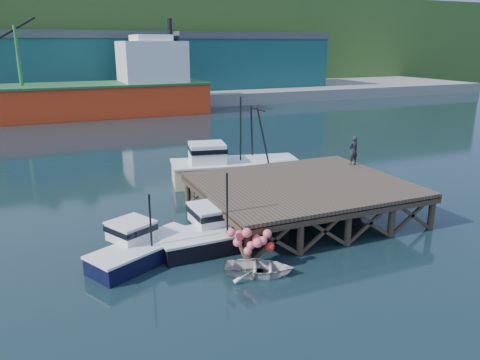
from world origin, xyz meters
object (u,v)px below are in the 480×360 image
dockworker (353,150)px  trawler (233,165)px  dinghy (259,268)px  boat_black (220,231)px  boat_navy (141,246)px

dockworker → trawler: bearing=-47.9°
dinghy → dockworker: 13.99m
trawler → boat_black: bearing=-104.7°
dockworker → dinghy: bearing=32.3°
boat_black → boat_navy: bearing=179.7°
boat_navy → dockworker: dockworker is taller
dinghy → dockworker: dockworker is taller
boat_navy → trawler: (9.22, 10.52, 0.62)m
boat_black → dockworker: dockworker is taller
dinghy → boat_navy: bearing=79.5°
trawler → dinghy: size_ratio=3.19×
boat_navy → dockworker: size_ratio=2.95×
boat_black → dinghy: (0.42, -3.80, -0.43)m
trawler → dinghy: 15.00m
boat_black → trawler: size_ratio=0.67×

